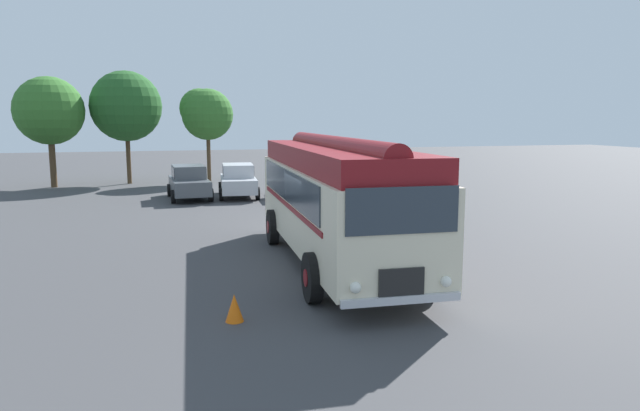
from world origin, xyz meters
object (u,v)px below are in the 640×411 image
at_px(vintage_bus, 335,195).
at_px(car_mid_right, 300,181).
at_px(car_near_left, 189,182).
at_px(car_mid_left, 238,180).
at_px(traffic_cone, 234,308).

height_order(vintage_bus, car_mid_right, vintage_bus).
relative_size(vintage_bus, car_near_left, 2.39).
relative_size(car_near_left, car_mid_left, 0.99).
height_order(car_near_left, traffic_cone, car_near_left).
xyz_separation_m(car_mid_left, traffic_cone, (-2.52, -18.18, -0.57)).
height_order(car_mid_left, traffic_cone, car_mid_left).
xyz_separation_m(car_mid_right, traffic_cone, (-5.50, -17.05, -0.57)).
xyz_separation_m(car_near_left, traffic_cone, (-0.07, -18.03, -0.57)).
xyz_separation_m(vintage_bus, traffic_cone, (-3.23, -3.76, -1.62)).
bearing_deg(car_mid_right, vintage_bus, -99.72).
height_order(car_mid_left, car_mid_right, same).
distance_m(car_mid_left, car_mid_right, 3.19).
bearing_deg(car_near_left, car_mid_left, 3.49).
distance_m(vintage_bus, car_mid_left, 14.48).
height_order(car_near_left, car_mid_right, same).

